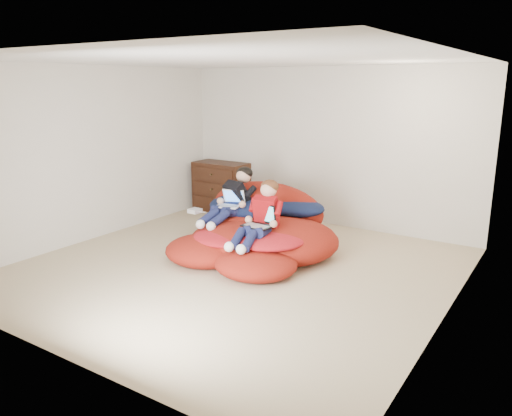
{
  "coord_description": "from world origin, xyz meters",
  "views": [
    {
      "loc": [
        3.39,
        -4.77,
        2.25
      ],
      "look_at": [
        0.05,
        0.39,
        0.7
      ],
      "focal_mm": 35.0,
      "sensor_mm": 36.0,
      "label": 1
    }
  ],
  "objects_px": {
    "dresser": "(221,187)",
    "older_boy": "(233,197)",
    "laptop_white": "(231,202)",
    "beanbag_pile": "(257,230)",
    "laptop_black": "(260,220)",
    "younger_boy": "(261,214)"
  },
  "relations": [
    {
      "from": "dresser",
      "to": "younger_boy",
      "type": "bearing_deg",
      "value": -42.84
    },
    {
      "from": "beanbag_pile",
      "to": "older_boy",
      "type": "relative_size",
      "value": 2.14
    },
    {
      "from": "dresser",
      "to": "laptop_white",
      "type": "height_order",
      "value": "dresser"
    },
    {
      "from": "older_boy",
      "to": "laptop_black",
      "type": "height_order",
      "value": "older_boy"
    },
    {
      "from": "beanbag_pile",
      "to": "laptop_black",
      "type": "distance_m",
      "value": 0.67
    },
    {
      "from": "laptop_white",
      "to": "laptop_black",
      "type": "distance_m",
      "value": 0.88
    },
    {
      "from": "younger_boy",
      "to": "laptop_white",
      "type": "distance_m",
      "value": 0.87
    },
    {
      "from": "dresser",
      "to": "beanbag_pile",
      "type": "xyz_separation_m",
      "value": [
        1.7,
        -1.44,
        -0.17
      ]
    },
    {
      "from": "dresser",
      "to": "older_boy",
      "type": "relative_size",
      "value": 0.9
    },
    {
      "from": "dresser",
      "to": "younger_boy",
      "type": "distance_m",
      "value": 2.81
    },
    {
      "from": "older_boy",
      "to": "laptop_white",
      "type": "xyz_separation_m",
      "value": [
        -0.0,
        -0.07,
        -0.06
      ]
    },
    {
      "from": "beanbag_pile",
      "to": "laptop_white",
      "type": "relative_size",
      "value": 6.13
    },
    {
      "from": "beanbag_pile",
      "to": "older_boy",
      "type": "height_order",
      "value": "older_boy"
    },
    {
      "from": "dresser",
      "to": "older_boy",
      "type": "xyz_separation_m",
      "value": [
        1.29,
        -1.42,
        0.25
      ]
    },
    {
      "from": "beanbag_pile",
      "to": "laptop_white",
      "type": "xyz_separation_m",
      "value": [
        -0.41,
        -0.06,
        0.36
      ]
    },
    {
      "from": "older_boy",
      "to": "dresser",
      "type": "bearing_deg",
      "value": 132.2
    },
    {
      "from": "laptop_white",
      "to": "laptop_black",
      "type": "xyz_separation_m",
      "value": [
        0.77,
        -0.43,
        -0.05
      ]
    },
    {
      "from": "older_boy",
      "to": "laptop_black",
      "type": "xyz_separation_m",
      "value": [
        0.77,
        -0.5,
        -0.12
      ]
    },
    {
      "from": "dresser",
      "to": "older_boy",
      "type": "height_order",
      "value": "older_boy"
    },
    {
      "from": "beanbag_pile",
      "to": "younger_boy",
      "type": "distance_m",
      "value": 0.7
    },
    {
      "from": "younger_boy",
      "to": "laptop_white",
      "type": "height_order",
      "value": "younger_boy"
    },
    {
      "from": "dresser",
      "to": "laptop_black",
      "type": "bearing_deg",
      "value": -43.04
    }
  ]
}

